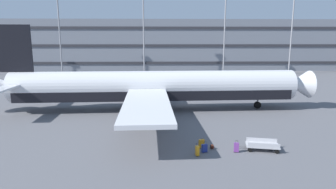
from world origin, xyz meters
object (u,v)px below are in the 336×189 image
object	(u,v)px
airliner	(152,87)
baggage_cart	(262,145)
suitcase_large	(236,147)
suitcase_silver	(204,148)
backpack_orange	(212,147)
suitcase_small	(197,151)
suitcase_navy	(202,143)

from	to	relation	value
airliner	baggage_cart	distance (m)	17.08
suitcase_large	suitcase_silver	distance (m)	2.57
airliner	suitcase_large	size ratio (longest dim) A/B	41.73
backpack_orange	suitcase_large	bearing A→B (deg)	-21.95
suitcase_large	suitcase_silver	world-z (taller)	suitcase_large
suitcase_large	baggage_cart	bearing A→B (deg)	9.40
airliner	baggage_cart	size ratio (longest dim) A/B	12.41
airliner	baggage_cart	bearing A→B (deg)	-56.29
airliner	baggage_cart	xyz separation A→B (m)	(9.37, -14.05, -2.55)
suitcase_silver	baggage_cart	xyz separation A→B (m)	(4.81, 0.35, 0.05)
suitcase_small	baggage_cart	distance (m)	5.55
suitcase_navy	suitcase_small	distance (m)	1.74
suitcase_large	suitcase_small	size ratio (longest dim) A/B	1.02
airliner	suitcase_navy	distance (m)	14.35
suitcase_large	baggage_cart	xyz separation A→B (m)	(2.25, 0.37, 0.00)
suitcase_large	suitcase_navy	distance (m)	2.85
suitcase_navy	backpack_orange	bearing A→B (deg)	-20.05
suitcase_silver	baggage_cart	size ratio (longest dim) A/B	0.27
backpack_orange	baggage_cart	size ratio (longest dim) A/B	0.14
airliner	backpack_orange	size ratio (longest dim) A/B	91.09
airliner	backpack_orange	distance (m)	14.96
suitcase_large	suitcase_navy	world-z (taller)	suitcase_large
suitcase_large	baggage_cart	distance (m)	2.28
suitcase_navy	suitcase_small	size ratio (longest dim) A/B	0.85
suitcase_large	baggage_cart	world-z (taller)	suitcase_large
suitcase_small	baggage_cart	size ratio (longest dim) A/B	0.29
airliner	suitcase_large	world-z (taller)	airliner
suitcase_small	baggage_cart	world-z (taller)	suitcase_small
suitcase_large	baggage_cart	size ratio (longest dim) A/B	0.30
suitcase_navy	airliner	bearing A→B (deg)	108.48
airliner	suitcase_large	bearing A→B (deg)	-63.70
suitcase_silver	baggage_cart	world-z (taller)	suitcase_silver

